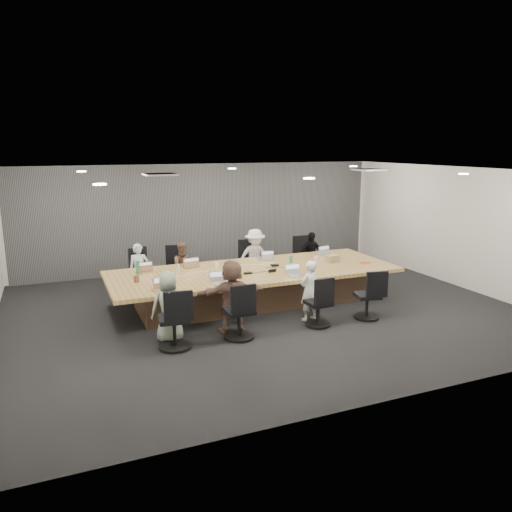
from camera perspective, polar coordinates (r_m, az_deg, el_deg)
name	(u,v)px	position (r m, az deg, el deg)	size (l,w,h in m)	color
floor	(264,310)	(10.20, 0.87, -6.22)	(10.00, 8.00, 0.00)	black
ceiling	(264,171)	(9.67, 0.92, 9.69)	(10.00, 8.00, 0.00)	white
wall_back	(205,216)	(13.55, -5.87, 4.52)	(10.00, 2.80, 0.00)	beige
wall_front	(391,300)	(6.48, 15.17, -4.83)	(10.00, 2.80, 0.00)	beige
wall_right	(459,227)	(12.66, 22.16, 3.08)	(8.00, 2.80, 0.00)	beige
curtain	(206,217)	(13.48, -5.78, 4.47)	(9.80, 0.04, 2.80)	#545456
conference_table	(254,285)	(10.52, -0.21, -3.34)	(6.00, 2.20, 0.74)	brown
chair_0	(137,276)	(11.55, -13.45, -2.19)	(0.55, 0.55, 0.82)	black
chair_1	(180,272)	(11.74, -8.65, -1.79)	(0.54, 0.54, 0.80)	black
chair_2	(250,265)	(12.25, -0.75, -0.99)	(0.55, 0.55, 0.82)	black
chair_3	(304,260)	(12.88, 5.50, -0.46)	(0.53, 0.53, 0.79)	black
chair_4	(174,323)	(8.36, -9.33, -7.60)	(0.58, 0.58, 0.86)	black
chair_5	(239,315)	(8.67, -1.96, -6.80)	(0.56, 0.56, 0.83)	black
chair_6	(318,307)	(9.32, 7.12, -5.79)	(0.50, 0.50, 0.74)	black
chair_7	(367,299)	(9.87, 12.59, -4.85)	(0.52, 0.52, 0.76)	black
person_0	(139,271)	(11.17, -13.20, -1.68)	(0.44, 0.29, 1.20)	#AFC0C7
laptop_0	(143,270)	(10.61, -12.74, -1.58)	(0.34, 0.23, 0.02)	#8C6647
person_1	(184,268)	(11.37, -8.24, -1.33)	(0.56, 0.44, 1.16)	brown
laptop_1	(190,266)	(10.81, -7.54, -1.11)	(0.35, 0.24, 0.02)	#8C6647
person_2	(255,257)	(11.88, -0.12, -0.14)	(0.87, 0.50, 1.34)	#BDBDBD
laptop_2	(264,259)	(11.37, 0.94, -0.32)	(0.28, 0.20, 0.02)	#B2B2B7
person_3	(311,255)	(12.54, 6.27, 0.08)	(0.69, 0.29, 1.18)	black
laptop_3	(322,253)	(12.04, 7.54, 0.30)	(0.30, 0.21, 0.02)	#B2B2B7
person_4	(169,306)	(8.62, -9.92, -5.69)	(0.60, 0.39, 1.23)	gray
laptop_4	(162,290)	(9.09, -10.73, -3.86)	(0.32, 0.22, 0.02)	#8C6647
person_5	(232,296)	(8.90, -2.77, -4.58)	(1.23, 0.39, 1.33)	brown
laptop_5	(222,284)	(9.38, -3.92, -3.16)	(0.33, 0.23, 0.02)	#B2B2B7
person_6	(309,291)	(9.54, 6.12, -3.95)	(0.43, 0.28, 1.17)	silver
laptop_6	(296,275)	(9.97, 4.62, -2.22)	(0.31, 0.21, 0.02)	#B2B2B7
bottle_green_left	(138,268)	(10.29, -13.33, -1.31)	(0.08, 0.08, 0.28)	#2A7F44
bottle_green_right	(291,262)	(10.57, 4.02, -0.68)	(0.07, 0.07, 0.26)	#2A7F44
bottle_clear	(178,269)	(10.21, -8.89, -1.46)	(0.06, 0.06, 0.19)	silver
cup_white_far	(216,265)	(10.64, -4.54, -1.03)	(0.08, 0.08, 0.10)	white
cup_white_near	(316,258)	(11.34, 6.86, -0.25)	(0.08, 0.08, 0.09)	white
mug_brown	(136,279)	(9.76, -13.51, -2.55)	(0.10, 0.10, 0.12)	brown
mic_left	(248,273)	(10.09, -0.91, -1.96)	(0.15, 0.10, 0.03)	black
mic_right	(275,265)	(10.74, 2.14, -1.06)	(0.16, 0.11, 0.03)	black
stapler	(272,271)	(10.22, 1.88, -1.69)	(0.16, 0.04, 0.06)	black
canvas_bag	(333,259)	(11.21, 8.75, -0.30)	(0.29, 0.18, 0.15)	#94895E
snack_packet	(365,262)	(11.25, 12.31, -0.68)	(0.20, 0.13, 0.04)	#CE6E35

